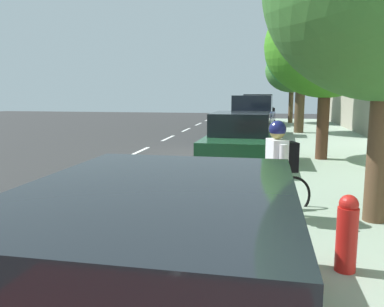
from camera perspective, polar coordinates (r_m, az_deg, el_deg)
name	(u,v)px	position (r m, az deg, el deg)	size (l,w,h in m)	color
ground	(208,155)	(12.94, 2.40, -0.25)	(56.01, 56.01, 0.00)	#2E2E2E
sidewalk	(344,157)	(13.04, 21.40, -0.45)	(3.86, 35.01, 0.16)	#95A995
curb_edge	(278,155)	(12.81, 12.53, -0.20)	(0.16, 35.01, 0.16)	gray
lane_stripe_centre	(139,151)	(13.90, -7.74, 0.32)	(0.14, 35.80, 0.01)	white
lane_stripe_bike_edge	(232,156)	(12.85, 5.96, -0.34)	(0.12, 35.01, 0.01)	white
parked_sedan_green_second	(241,140)	(10.91, 7.18, 1.97)	(1.94, 4.45, 1.52)	#1E512D
parked_pickup_dark_blue_mid	(251,120)	(17.17, 8.60, 4.92)	(2.26, 5.40, 1.95)	navy
parked_suv_black_far	(257,110)	(24.71, 9.52, 6.36)	(2.11, 4.77, 1.99)	black
bicycle_at_curb	(262,197)	(6.49, 10.29, -6.25)	(1.63, 0.72, 0.75)	black
cyclist_with_backpack	(278,164)	(5.93, 12.60, -1.51)	(0.49, 0.60, 1.65)	#C6B284
street_tree_mid_block	(327,46)	(11.82, 19.20, 14.70)	(3.45, 3.45, 4.66)	brown
street_tree_far_end	(302,49)	(19.62, 15.87, 14.55)	(3.50, 3.50, 5.90)	brown
street_tree_corner	(292,71)	(26.01, 14.51, 11.69)	(3.38, 3.38, 4.70)	brown
fire_hydrant	(347,233)	(4.50, 21.82, -10.78)	(0.22, 0.22, 0.84)	red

